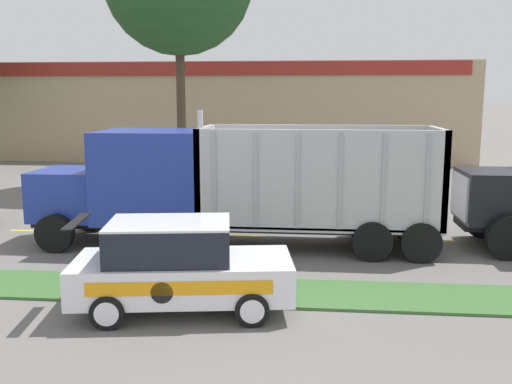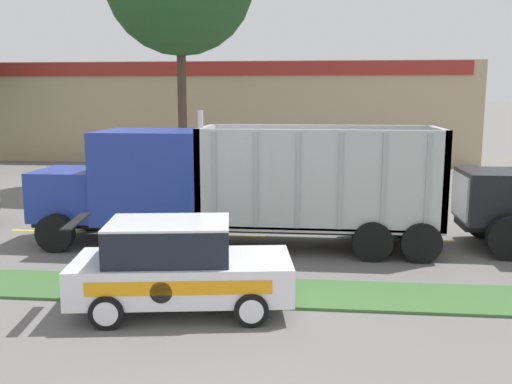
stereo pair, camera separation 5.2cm
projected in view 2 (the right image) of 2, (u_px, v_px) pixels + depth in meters
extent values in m
cube|color=#3D6633|center=(298.00, 294.00, 11.78)|extent=(120.00, 1.73, 0.06)
cube|color=yellow|center=(49.00, 231.00, 17.33)|extent=(2.40, 0.14, 0.01)
cube|color=yellow|center=(225.00, 235.00, 16.79)|extent=(2.40, 0.14, 0.01)
cube|color=yellow|center=(412.00, 240.00, 16.24)|extent=(2.40, 0.14, 0.01)
cube|color=black|center=(498.00, 196.00, 15.17)|extent=(1.91, 1.91, 1.35)
cube|color=#B7B7BC|center=(460.00, 195.00, 15.27)|extent=(0.06, 1.63, 1.15)
cylinder|color=black|center=(510.00, 238.00, 14.19)|extent=(1.14, 0.30, 1.14)
cylinder|color=black|center=(484.00, 218.00, 16.44)|extent=(1.14, 0.30, 1.14)
cube|color=black|center=(233.00, 224.00, 15.68)|extent=(10.92, 1.37, 0.18)
cube|color=#23389E|center=(73.00, 193.00, 16.01)|extent=(1.86, 2.04, 1.35)
cube|color=#B7B7BC|center=(40.00, 193.00, 16.11)|extent=(0.06, 1.75, 1.15)
cube|color=#23389E|center=(153.00, 175.00, 15.68)|extent=(2.81, 2.49, 2.46)
cube|color=black|center=(103.00, 159.00, 15.75)|extent=(0.04, 2.12, 1.11)
cylinder|color=silver|center=(201.00, 146.00, 14.58)|extent=(0.14, 0.14, 1.80)
cube|color=#B7B7BC|center=(318.00, 220.00, 15.42)|extent=(6.25, 2.49, 0.12)
cube|color=#B7B7BC|center=(206.00, 173.00, 15.52)|extent=(0.16, 2.49, 2.51)
cube|color=#B7B7BC|center=(436.00, 176.00, 14.90)|extent=(0.16, 2.49, 2.51)
cube|color=#B7B7BC|center=(319.00, 181.00, 14.07)|extent=(6.25, 0.16, 2.51)
cube|color=#B7B7BC|center=(319.00, 169.00, 16.35)|extent=(6.25, 0.16, 2.51)
cube|color=#A3A3A8|center=(214.00, 180.00, 14.23)|extent=(0.10, 0.04, 2.39)
cube|color=#A3A3A8|center=(256.00, 180.00, 14.12)|extent=(0.10, 0.04, 2.39)
cube|color=#A3A3A8|center=(298.00, 181.00, 14.02)|extent=(0.10, 0.04, 2.39)
cube|color=#A3A3A8|center=(340.00, 182.00, 13.91)|extent=(0.10, 0.04, 2.39)
cube|color=#A3A3A8|center=(384.00, 182.00, 13.81)|extent=(0.10, 0.04, 2.39)
cube|color=#A3A3A8|center=(428.00, 183.00, 13.70)|extent=(0.10, 0.04, 2.39)
cylinder|color=black|center=(55.00, 233.00, 14.95)|extent=(1.00, 0.30, 1.00)
cylinder|color=black|center=(91.00, 214.00, 17.36)|extent=(1.00, 0.30, 1.00)
cylinder|color=black|center=(421.00, 243.00, 14.00)|extent=(1.00, 0.30, 1.00)
cylinder|color=black|center=(406.00, 221.00, 16.41)|extent=(1.00, 0.30, 1.00)
cylinder|color=black|center=(372.00, 241.00, 14.12)|extent=(1.00, 0.30, 1.00)
cylinder|color=black|center=(364.00, 220.00, 16.53)|extent=(1.00, 0.30, 1.00)
cube|color=white|center=(183.00, 276.00, 10.86)|extent=(4.33, 2.36, 0.71)
cube|color=black|center=(169.00, 241.00, 10.73)|extent=(2.47, 1.88, 0.68)
cube|color=white|center=(168.00, 223.00, 10.67)|extent=(2.47, 1.88, 0.04)
cube|color=black|center=(76.00, 221.00, 10.59)|extent=(0.41, 1.43, 0.03)
cube|color=orange|center=(179.00, 289.00, 9.97)|extent=(3.25, 0.49, 0.25)
cylinder|color=black|center=(161.00, 293.00, 9.96)|extent=(0.39, 0.07, 0.39)
cylinder|color=black|center=(251.00, 310.00, 10.14)|extent=(0.64, 0.29, 0.62)
cylinder|color=silver|center=(251.00, 312.00, 10.04)|extent=(0.43, 0.08, 0.43)
cylinder|color=black|center=(248.00, 279.00, 11.81)|extent=(0.64, 0.29, 0.62)
cylinder|color=silver|center=(248.00, 278.00, 11.92)|extent=(0.43, 0.08, 0.43)
cylinder|color=black|center=(107.00, 312.00, 10.03)|extent=(0.64, 0.29, 0.62)
cylinder|color=silver|center=(105.00, 314.00, 9.93)|extent=(0.43, 0.08, 0.43)
cylinder|color=black|center=(124.00, 281.00, 11.70)|extent=(0.64, 0.29, 0.62)
cylinder|color=silver|center=(125.00, 279.00, 11.81)|extent=(0.43, 0.08, 0.43)
cube|color=tan|center=(235.00, 110.00, 39.83)|extent=(30.39, 12.00, 6.07)
cube|color=maroon|center=(220.00, 69.00, 33.47)|extent=(28.87, 0.10, 0.80)
cylinder|color=#473828|center=(182.00, 105.00, 25.81)|extent=(0.40, 0.40, 7.29)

